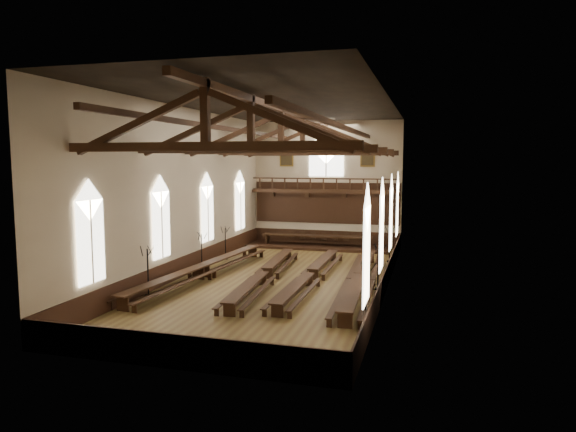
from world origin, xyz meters
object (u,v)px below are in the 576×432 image
object	(u,v)px
refectory_row_d	(360,277)
candelabrum_right_far	(389,251)
candelabrum_left_mid	(202,259)
candelabrum_left_far	(226,249)
dais	(316,247)
candelabrum_left_near	(148,281)
refectory_row_b	(264,273)
candelabrum_right_mid	(378,276)
refectory_row_c	(311,274)
refectory_row_a	(202,268)
candelabrum_right_near	(366,303)
high_table	(316,237)

from	to	relation	value
refectory_row_d	candelabrum_right_far	world-z (taller)	candelabrum_right_far
candelabrum_left_mid	candelabrum_left_far	xyz separation A→B (m)	(-0.00, 3.86, -0.04)
dais	candelabrum_left_near	world-z (taller)	candelabrum_left_near
refectory_row_d	candelabrum_left_far	world-z (taller)	candelabrum_left_far
dais	refectory_row_b	bearing A→B (deg)	-91.97
candelabrum_left_far	candelabrum_right_far	xyz separation A→B (m)	(11.10, 2.07, 0.07)
candelabrum_left_far	dais	bearing A→B (deg)	50.87
candelabrum_right_mid	candelabrum_right_far	xyz separation A→B (m)	(0.00, 7.83, 0.01)
refectory_row_c	candelabrum_left_mid	size ratio (longest dim) A/B	5.70
refectory_row_a	candelabrum_left_near	bearing A→B (deg)	-101.48
candelabrum_right_near	candelabrum_left_mid	bearing A→B (deg)	146.67
refectory_row_d	candelabrum_right_mid	xyz separation A→B (m)	(0.99, -0.31, 0.18)
refectory_row_b	refectory_row_c	world-z (taller)	refectory_row_b
refectory_row_b	refectory_row_d	bearing A→B (deg)	1.70
refectory_row_b	dais	distance (m)	11.90
candelabrum_left_far	candelabrum_right_mid	xyz separation A→B (m)	(11.10, -5.76, 0.05)
refectory_row_a	candelabrum_right_mid	xyz separation A→B (m)	(10.19, -0.03, 0.17)
refectory_row_c	refectory_row_b	bearing A→B (deg)	-170.30
refectory_row_c	candelabrum_right_near	distance (m)	7.10
dais	candelabrum_right_far	world-z (taller)	candelabrum_right_far
refectory_row_b	refectory_row_d	world-z (taller)	refectory_row_d
refectory_row_c	candelabrum_right_near	world-z (taller)	candelabrum_right_near
refectory_row_b	refectory_row_d	xyz separation A→B (m)	(5.41, 0.16, 0.06)
candelabrum_left_near	candelabrum_right_near	bearing A→B (deg)	-4.95
refectory_row_a	refectory_row_b	bearing A→B (deg)	1.85
dais	candelabrum_left_far	xyz separation A→B (m)	(-5.10, -6.27, 0.61)
candelabrum_right_near	candelabrum_right_far	xyz separation A→B (m)	(0.00, 13.23, -0.01)
refectory_row_d	dais	xyz separation A→B (m)	(-5.00, 11.73, -0.48)
candelabrum_left_mid	candelabrum_right_mid	world-z (taller)	candelabrum_right_mid
candelabrum_right_near	candelabrum_right_mid	world-z (taller)	candelabrum_right_near
refectory_row_a	candelabrum_right_mid	bearing A→B (deg)	-0.16
refectory_row_c	candelabrum_right_mid	distance (m)	3.86
candelabrum_left_far	candelabrum_right_near	bearing A→B (deg)	-45.15
refectory_row_d	candelabrum_right_far	size ratio (longest dim) A/B	5.84
refectory_row_a	refectory_row_b	xyz separation A→B (m)	(3.79, 0.12, -0.08)
high_table	refectory_row_b	bearing A→B (deg)	-91.97
candelabrum_left_near	candelabrum_right_mid	world-z (taller)	candelabrum_left_near
refectory_row_b	high_table	bearing A→B (deg)	88.03
refectory_row_b	high_table	world-z (taller)	high_table
refectory_row_c	candelabrum_right_mid	size ratio (longest dim) A/B	5.58
high_table	candelabrum_left_near	size ratio (longest dim) A/B	3.35
candelabrum_left_far	candelabrum_right_mid	size ratio (longest dim) A/B	0.93
dais	candelabrum_left_near	xyz separation A→B (m)	(-5.10, -16.47, 0.69)
refectory_row_a	high_table	world-z (taller)	high_table
refectory_row_a	dais	size ratio (longest dim) A/B	1.32
refectory_row_b	refectory_row_c	size ratio (longest dim) A/B	1.01
candelabrum_right_far	high_table	bearing A→B (deg)	144.95
refectory_row_c	refectory_row_d	world-z (taller)	refectory_row_d
high_table	dais	bearing A→B (deg)	-79.38
candelabrum_left_far	candelabrum_left_mid	bearing A→B (deg)	-90.00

